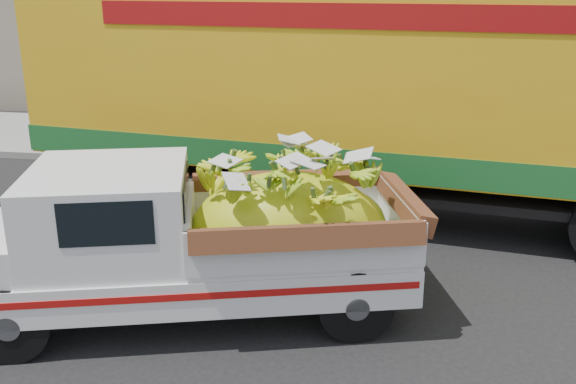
# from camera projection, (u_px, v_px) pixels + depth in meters

# --- Properties ---
(ground) EXTENTS (100.00, 100.00, 0.00)m
(ground) POSITION_uv_depth(u_px,v_px,m) (315.00, 323.00, 7.51)
(ground) COLOR black
(ground) RESTS_ON ground
(curb) EXTENTS (60.00, 0.25, 0.15)m
(curb) POSITION_uv_depth(u_px,v_px,m) (353.00, 169.00, 13.38)
(curb) COLOR gray
(curb) RESTS_ON ground
(sidewalk) EXTENTS (60.00, 4.00, 0.14)m
(sidewalk) POSITION_uv_depth(u_px,v_px,m) (359.00, 145.00, 15.35)
(sidewalk) COLOR gray
(sidewalk) RESTS_ON ground
(building_left) EXTENTS (18.00, 6.00, 5.00)m
(building_left) POSITION_uv_depth(u_px,v_px,m) (131.00, 22.00, 21.36)
(building_left) COLOR gray
(building_left) RESTS_ON ground
(pickup_truck) EXTENTS (5.54, 3.26, 1.83)m
(pickup_truck) POSITION_uv_depth(u_px,v_px,m) (219.00, 235.00, 7.51)
(pickup_truck) COLOR black
(pickup_truck) RESTS_ON ground
(semi_trailer) EXTENTS (12.06, 4.24, 3.80)m
(semi_trailer) POSITION_uv_depth(u_px,v_px,m) (381.00, 91.00, 10.35)
(semi_trailer) COLOR black
(semi_trailer) RESTS_ON ground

